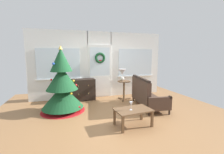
# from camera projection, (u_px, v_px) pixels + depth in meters

# --- Properties ---
(ground_plane) EXTENTS (6.76, 6.76, 0.00)m
(ground_plane) POSITION_uv_depth(u_px,v_px,m) (116.00, 116.00, 4.24)
(ground_plane) COLOR #996B42
(back_wall_with_door) EXTENTS (5.20, 0.19, 2.55)m
(back_wall_with_door) POSITION_uv_depth(u_px,v_px,m) (100.00, 65.00, 6.04)
(back_wall_with_door) COLOR white
(back_wall_with_door) RESTS_ON ground
(christmas_tree) EXTENTS (1.28, 1.28, 1.93)m
(christmas_tree) POSITION_uv_depth(u_px,v_px,m) (62.00, 87.00, 4.51)
(christmas_tree) COLOR #4C331E
(christmas_tree) RESTS_ON ground
(dresser_cabinet) EXTENTS (0.93, 0.49, 0.78)m
(dresser_cabinet) POSITION_uv_depth(u_px,v_px,m) (82.00, 90.00, 5.68)
(dresser_cabinet) COLOR black
(dresser_cabinet) RESTS_ON ground
(settee_sofa) EXTENTS (0.90, 1.70, 0.96)m
(settee_sofa) POSITION_uv_depth(u_px,v_px,m) (146.00, 95.00, 4.94)
(settee_sofa) COLOR black
(settee_sofa) RESTS_ON ground
(side_table) EXTENTS (0.50, 0.48, 0.71)m
(side_table) POSITION_uv_depth(u_px,v_px,m) (124.00, 86.00, 5.69)
(side_table) COLOR brown
(side_table) RESTS_ON ground
(table_lamp) EXTENTS (0.28, 0.28, 0.44)m
(table_lamp) POSITION_uv_depth(u_px,v_px,m) (122.00, 73.00, 5.64)
(table_lamp) COLOR silver
(table_lamp) RESTS_ON side_table
(coffee_table) EXTENTS (0.89, 0.61, 0.40)m
(coffee_table) POSITION_uv_depth(u_px,v_px,m) (133.00, 112.00, 3.59)
(coffee_table) COLOR brown
(coffee_table) RESTS_ON ground
(wine_glass) EXTENTS (0.08, 0.08, 0.20)m
(wine_glass) POSITION_uv_depth(u_px,v_px,m) (131.00, 104.00, 3.52)
(wine_glass) COLOR silver
(wine_glass) RESTS_ON coffee_table
(gift_box) EXTENTS (0.19, 0.17, 0.19)m
(gift_box) POSITION_uv_depth(u_px,v_px,m) (77.00, 109.00, 4.48)
(gift_box) COLOR red
(gift_box) RESTS_ON ground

